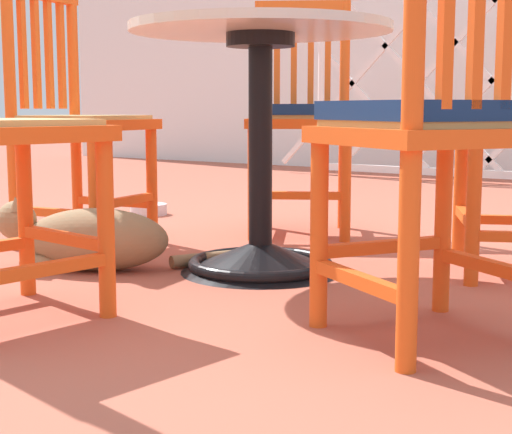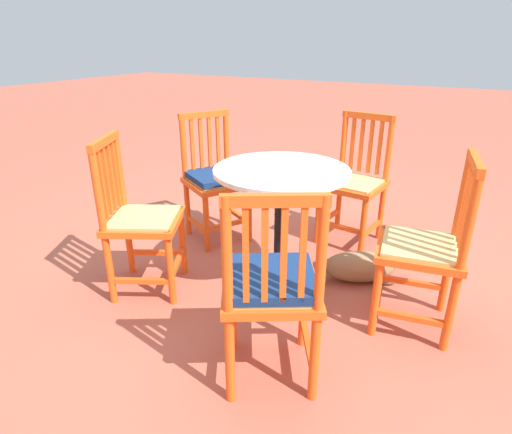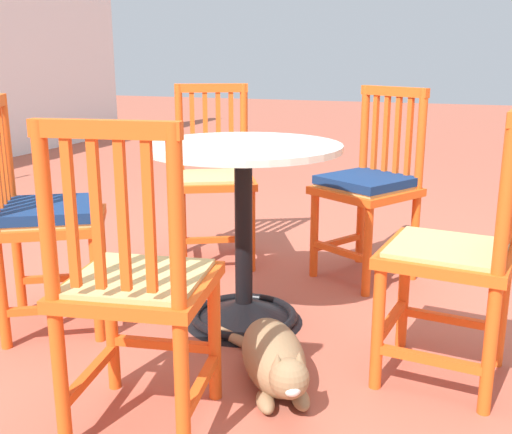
{
  "view_description": "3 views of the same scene",
  "coord_description": "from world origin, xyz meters",
  "views": [
    {
      "loc": [
        1.21,
        -1.79,
        0.49
      ],
      "look_at": [
        -0.22,
        0.24,
        0.15
      ],
      "focal_mm": 55.63,
      "sensor_mm": 36.0,
      "label": 1
    },
    {
      "loc": [
        -1.08,
        2.17,
        1.4
      ],
      "look_at": [
        0.02,
        0.16,
        0.42
      ],
      "focal_mm": 29.79,
      "sensor_mm": 36.0,
      "label": 2
    },
    {
      "loc": [
        -2.32,
        -0.72,
        1.06
      ],
      "look_at": [
        -0.07,
        0.1,
        0.43
      ],
      "focal_mm": 43.67,
      "sensor_mm": 36.0,
      "label": 3
    }
  ],
  "objects": [
    {
      "name": "ground_plane",
      "position": [
        0.0,
        0.0,
        0.0
      ],
      "size": [
        24.0,
        24.0,
        0.0
      ],
      "primitive_type": "plane",
      "color": "#AD5642"
    },
    {
      "name": "orange_chair_near_fence",
      "position": [
        -0.31,
        -0.68,
        0.43
      ],
      "size": [
        0.44,
        0.44,
        0.91
      ],
      "color": "#EA5619",
      "rests_on": "ground_plane"
    },
    {
      "name": "tabby_cat",
      "position": [
        -0.57,
        -0.15,
        0.1
      ],
      "size": [
        0.58,
        0.54,
        0.23
      ],
      "color": "#8E704C",
      "rests_on": "ground_plane"
    },
    {
      "name": "orange_chair_by_planter",
      "position": [
        -0.92,
        0.14,
        0.43
      ],
      "size": [
        0.46,
        0.46,
        0.91
      ],
      "color": "#EA5619",
      "rests_on": "ground_plane"
    },
    {
      "name": "cafe_table",
      "position": [
        -0.12,
        0.13,
        0.28
      ],
      "size": [
        0.76,
        0.76,
        0.73
      ],
      "color": "black",
      "rests_on": "ground_plane"
    },
    {
      "name": "orange_chair_facing_out",
      "position": [
        0.57,
        0.55,
        0.43
      ],
      "size": [
        0.54,
        0.54,
        0.91
      ],
      "color": "#EA5619",
      "rests_on": "ground_plane"
    },
    {
      "name": "orange_chair_tucked_in",
      "position": [
        0.58,
        -0.24,
        0.45
      ],
      "size": [
        0.55,
        0.55,
        0.91
      ],
      "color": "#EA5619",
      "rests_on": "ground_plane"
    },
    {
      "name": "orange_chair_at_corner",
      "position": [
        -0.42,
        0.83,
        0.45
      ],
      "size": [
        0.55,
        0.55,
        0.91
      ],
      "color": "#EA5619",
      "rests_on": "ground_plane"
    }
  ]
}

